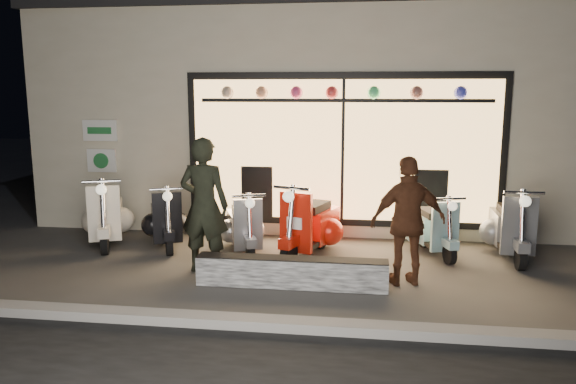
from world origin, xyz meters
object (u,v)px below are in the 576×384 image
(scooter_silver, at_px, (243,226))
(scooter_red, at_px, (313,225))
(graffiti_barrier, at_px, (292,272))
(woman, at_px, (408,221))
(man, at_px, (204,205))

(scooter_silver, distance_m, scooter_red, 1.14)
(scooter_red, bearing_deg, graffiti_barrier, -74.86)
(graffiti_barrier, xyz_separation_m, woman, (1.51, 0.33, 0.67))
(scooter_silver, distance_m, man, 1.30)
(man, bearing_deg, scooter_silver, -100.36)
(scooter_red, xyz_separation_m, woman, (1.38, -1.30, 0.41))
(man, bearing_deg, scooter_red, -137.11)
(graffiti_barrier, relative_size, man, 1.30)
(graffiti_barrier, distance_m, scooter_silver, 1.92)
(graffiti_barrier, distance_m, man, 1.60)
(woman, bearing_deg, graffiti_barrier, -2.77)
(graffiti_barrier, distance_m, woman, 1.68)
(scooter_silver, xyz_separation_m, man, (-0.30, -1.13, 0.57))
(scooter_silver, height_order, woman, woman)
(graffiti_barrier, distance_m, scooter_red, 1.65)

